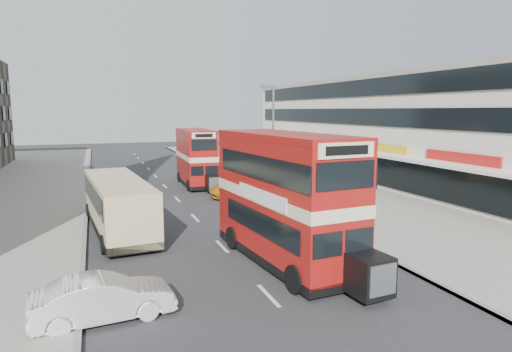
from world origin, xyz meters
name	(u,v)px	position (x,y,z in m)	size (l,w,h in m)	color
ground	(292,321)	(0.00, 0.00, 0.00)	(160.00, 160.00, 0.00)	#28282B
road_surface	(177,199)	(0.00, 20.00, 0.01)	(12.00, 90.00, 0.01)	#28282B
pavement_right	(326,189)	(12.00, 20.00, 0.07)	(12.00, 90.00, 0.15)	gray
kerb_left	(87,204)	(-6.10, 20.00, 0.07)	(0.20, 90.00, 0.16)	gray
kerb_right	(257,193)	(6.10, 20.00, 0.07)	(0.20, 90.00, 0.16)	gray
commercial_row	(395,129)	(19.95, 22.00, 4.70)	(9.90, 46.20, 9.30)	silver
street_lamp	(272,132)	(6.52, 18.00, 4.78)	(1.00, 0.20, 8.12)	slate
bus_main	(285,198)	(1.90, 4.99, 2.76)	(3.49, 9.61, 5.25)	black
bus_second	(196,157)	(2.62, 25.58, 2.42)	(2.53, 8.40, 4.59)	black
coach	(118,203)	(-4.40, 12.50, 1.53)	(3.37, 9.97, 2.59)	black
car_left_front	(103,298)	(-5.38, 2.00, 0.70)	(1.47, 4.22, 1.39)	silver
car_right_a	(266,203)	(4.49, 13.99, 0.58)	(1.63, 4.00, 1.16)	#9C2C0F
car_right_b	(242,189)	(4.60, 19.00, 0.68)	(2.25, 4.88, 1.36)	orange
car_right_c	(215,169)	(5.39, 30.08, 0.68)	(1.61, 4.01, 1.37)	#516DA2
pedestrian_near	(316,196)	(7.45, 12.90, 1.06)	(0.67, 0.45, 1.81)	gray
pedestrian_far	(243,167)	(7.86, 28.95, 0.96)	(0.95, 0.40, 1.63)	gray
cyclist	(238,186)	(4.67, 20.41, 0.63)	(0.83, 2.00, 1.89)	gray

